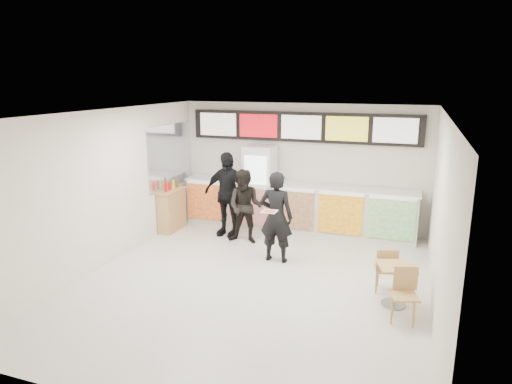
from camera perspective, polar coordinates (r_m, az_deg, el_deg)
The scene contains 15 objects.
floor at distance 8.34m, azimuth -0.41°, elevation -11.20°, with size 7.00×7.00×0.00m, color beige.
ceiling at distance 7.57m, azimuth -0.45°, elevation 9.82°, with size 7.00×7.00×0.00m, color white.
wall_back at distance 11.10m, azimuth 5.72°, elevation 3.25°, with size 6.00×6.00×0.00m, color silver.
wall_left at distance 9.25m, azimuth -18.19°, elevation 0.47°, with size 7.00×7.00×0.00m, color silver.
wall_right at distance 7.40m, azimuth 22.01°, elevation -3.12°, with size 7.00×7.00×0.00m, color silver.
service_counter at distance 10.92m, azimuth 5.09°, elevation -1.91°, with size 5.56×0.77×1.14m.
menu_board at distance 10.88m, azimuth 5.73°, elevation 8.09°, with size 5.50×0.14×0.70m.
drinks_fridge at distance 11.09m, azimuth 0.48°, elevation 0.68°, with size 0.70×0.67×2.00m.
mirror_panel at distance 11.19m, azimuth -10.65°, elevation 4.47°, with size 0.01×2.00×1.50m, color #B2B7BF.
customer_main at distance 8.97m, azimuth 2.54°, elevation -3.12°, with size 0.67×0.44×1.83m, color black.
customer_left at distance 10.01m, azimuth -1.33°, elevation -1.84°, with size 0.80×0.62×1.65m, color black.
customer_mid at distance 10.47m, azimuth -3.66°, elevation -0.27°, with size 1.15×0.48×1.96m, color black.
pizza_slice at distance 8.49m, azimuth 1.67°, elevation -2.39°, with size 0.36×0.36×0.02m.
cafe_table at distance 7.70m, azimuth 17.03°, elevation -10.21°, with size 0.79×1.44×0.81m.
condiment_ledge at distance 11.10m, azimuth -10.47°, elevation -2.17°, with size 0.36×0.89×1.19m.
Camera 1 is at (2.56, -7.10, 3.54)m, focal length 32.00 mm.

